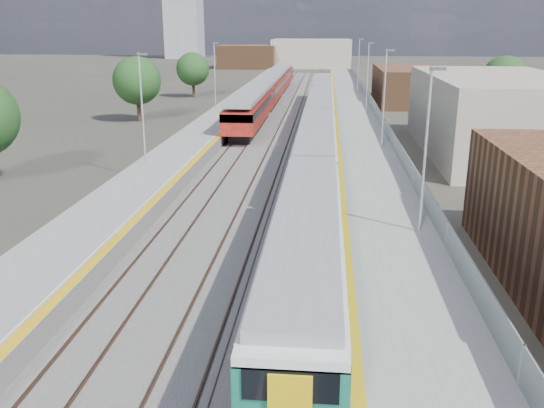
# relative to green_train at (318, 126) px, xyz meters

# --- Properties ---
(ground) EXTENTS (320.00, 320.00, 0.00)m
(ground) POSITION_rel_green_train_xyz_m (-1.50, 5.18, -2.10)
(ground) COLOR #47443A
(ground) RESTS_ON ground
(ballast_bed) EXTENTS (10.50, 155.00, 0.06)m
(ballast_bed) POSITION_rel_green_train_xyz_m (-3.75, 7.68, -2.07)
(ballast_bed) COLOR #565451
(ballast_bed) RESTS_ON ground
(tracks) EXTENTS (8.96, 160.00, 0.17)m
(tracks) POSITION_rel_green_train_xyz_m (-3.15, 9.35, -1.99)
(tracks) COLOR #4C3323
(tracks) RESTS_ON ground
(platform_right) EXTENTS (4.70, 155.00, 8.52)m
(platform_right) POSITION_rel_green_train_xyz_m (3.78, 7.67, -1.57)
(platform_right) COLOR slate
(platform_right) RESTS_ON ground
(platform_left) EXTENTS (4.30, 155.00, 8.52)m
(platform_left) POSITION_rel_green_train_xyz_m (-10.55, 7.67, -1.58)
(platform_left) COLOR slate
(platform_left) RESTS_ON ground
(buildings) EXTENTS (72.00, 185.50, 40.00)m
(buildings) POSITION_rel_green_train_xyz_m (-19.62, 93.78, 8.60)
(buildings) COLOR brown
(buildings) RESTS_ON ground
(green_train) EXTENTS (2.71, 75.55, 2.98)m
(green_train) POSITION_rel_green_train_xyz_m (0.00, 0.00, 0.00)
(green_train) COLOR black
(green_train) RESTS_ON ground
(red_train) EXTENTS (2.93, 59.31, 3.69)m
(red_train) POSITION_rel_green_train_xyz_m (-7.00, 29.49, 0.08)
(red_train) COLOR black
(red_train) RESTS_ON ground
(tree_b) EXTENTS (5.25, 5.25, 7.11)m
(tree_b) POSITION_rel_green_train_xyz_m (-20.11, 13.82, 2.38)
(tree_b) COLOR #382619
(tree_b) RESTS_ON ground
(tree_c) EXTENTS (4.83, 4.83, 6.54)m
(tree_c) POSITION_rel_green_train_xyz_m (-19.15, 36.81, 2.01)
(tree_c) COLOR #382619
(tree_c) RESTS_ON ground
(tree_d) EXTENTS (5.15, 5.15, 6.98)m
(tree_d) POSITION_rel_green_train_xyz_m (21.13, 21.64, 2.29)
(tree_d) COLOR #382619
(tree_d) RESTS_ON ground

